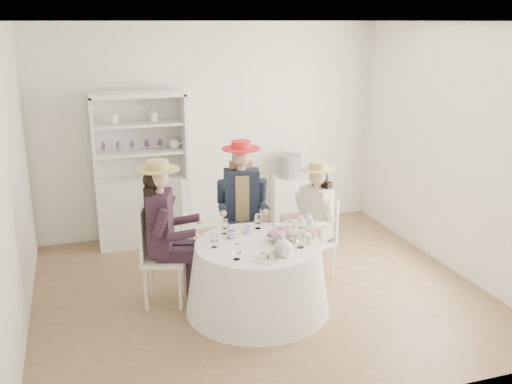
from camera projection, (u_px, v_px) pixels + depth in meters
name	position (u px, v px, depth m)	size (l,w,h in m)	color
ground	(259.00, 291.00, 5.95)	(4.50, 4.50, 0.00)	brown
ceiling	(259.00, 21.00, 5.17)	(4.50, 4.50, 0.00)	white
wall_back	(211.00, 130.00, 7.38)	(4.50, 4.50, 0.00)	white
wall_front	(354.00, 236.00, 3.74)	(4.50, 4.50, 0.00)	white
wall_left	(11.00, 185.00, 4.90)	(4.50, 4.50, 0.00)	white
wall_right	(455.00, 150.00, 6.22)	(4.50, 4.50, 0.00)	white
tea_table	(257.00, 277.00, 5.48)	(1.39, 1.39, 0.68)	white
hutch	(142.00, 191.00, 7.08)	(1.24, 0.72, 1.90)	silver
side_table	(289.00, 202.00, 7.73)	(0.45, 0.45, 0.69)	silver
hatbox	(289.00, 166.00, 7.59)	(0.30, 0.30, 0.30)	black
guest_left	(163.00, 225.00, 5.48)	(0.59, 0.55, 1.46)	silver
guest_mid	(242.00, 199.00, 6.21)	(0.56, 0.59, 1.48)	silver
guest_right	(315.00, 215.00, 6.03)	(0.55, 0.50, 1.30)	silver
spare_chair	(171.00, 211.00, 6.96)	(0.48, 0.48, 0.89)	silver
teacup_a	(231.00, 235.00, 5.50)	(0.09, 0.09, 0.07)	white
teacup_b	(247.00, 230.00, 5.63)	(0.07, 0.07, 0.07)	white
teacup_c	(282.00, 233.00, 5.56)	(0.08, 0.08, 0.06)	white
flower_bowl	(278.00, 239.00, 5.42)	(0.23, 0.23, 0.06)	white
flower_arrangement	(282.00, 233.00, 5.39)	(0.21, 0.20, 0.08)	pink
table_teapot	(284.00, 248.00, 5.08)	(0.23, 0.16, 0.17)	white
sandwich_plate	(267.00, 257.00, 5.04)	(0.27, 0.27, 0.06)	white
cupcake_stand	(306.00, 232.00, 5.43)	(0.27, 0.27, 0.25)	white
stemware_set	(258.00, 236.00, 5.36)	(0.88, 0.88, 0.15)	white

